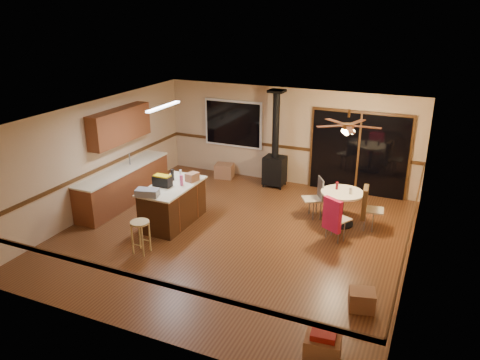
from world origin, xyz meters
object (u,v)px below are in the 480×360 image
Objects in this scene: kitchen_island at (173,204)px; dining_table at (342,202)px; wood_stove at (275,160)px; blue_bucket at (170,229)px; box_corner_a at (323,348)px; toolbox_grey at (147,193)px; chair_near at (333,215)px; bar_stool at (141,237)px; chair_left at (317,193)px; toolbox_black at (162,181)px; box_under_window at (224,171)px; chair_right at (366,203)px; box_corner_b at (362,300)px.

kitchen_island is 3.74m from dining_table.
wood_stove is 3.77m from blue_bucket.
wood_stove is 5.17× the size of box_corner_a.
chair_near is (3.60, 1.30, -0.38)m from toolbox_grey.
kitchen_island is 3.57× the size of toolbox_grey.
chair_left is at bearing 48.17° from bar_stool.
toolbox_black is 3.32m from box_under_window.
box_under_window is (-3.07, 1.51, -0.39)m from chair_left.
box_under_window is at bearing 126.16° from box_corner_a.
chair_near is at bearing 18.66° from blue_bucket.
chair_right is 1.40× the size of box_under_window.
toolbox_black is at bearing -144.27° from kitchen_island.
bar_stool is 0.95m from blue_bucket.
kitchen_island is 1.80× the size of dining_table.
toolbox_grey is at bearing -110.98° from wood_stove.
blue_bucket is 0.39× the size of chair_near.
box_corner_a is (4.16, -2.90, -0.27)m from kitchen_island.
chair_right is (3.74, 1.98, 0.48)m from blue_bucket.
chair_right reaches higher than box_under_window.
kitchen_island reaches higher than box_corner_a.
dining_table reaches higher than box_under_window.
bar_stool is 1.39× the size of box_corner_a.
box_corner_a is at bearing -20.11° from bar_stool.
chair_right is (3.97, 1.47, 0.14)m from kitchen_island.
blue_bucket is 0.66× the size of box_corner_b.
chair_left is at bearing 29.62° from toolbox_black.
wood_stove is at bearing 149.32° from chair_right.
toolbox_black is 4.44m from chair_right.
dining_table is at bearing 31.17° from blue_bucket.
bar_stool is 3.89m from chair_near.
box_under_window is at bearing 94.16° from kitchen_island.
blue_bucket is at bearing -106.80° from wood_stove.
chair_near reaches higher than box_corner_a.
blue_bucket is at bearing -82.92° from box_under_window.
chair_near is (3.62, 0.70, -0.41)m from toolbox_black.
chair_near is at bearing -89.41° from dining_table.
kitchen_island is at bearing -85.84° from box_under_window.
box_corner_a is (0.71, -4.34, -0.35)m from dining_table.
blue_bucket is at bearing -66.47° from kitchen_island.
chair_left and chair_right have the same top height.
wood_stove is 3.60× the size of chair_right.
bar_stool reaches higher than blue_bucket.
box_corner_a is at bearing -87.47° from chair_right.
chair_near reaches higher than box_under_window.
bar_stool is at bearing 178.73° from box_corner_b.
box_corner_b reaches higher than blue_bucket.
toolbox_black reaches higher than toolbox_grey.
kitchen_island reaches higher than box_corner_b.
chair_right is at bearing 3.39° from dining_table.
dining_table is at bearing 90.59° from chair_near.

